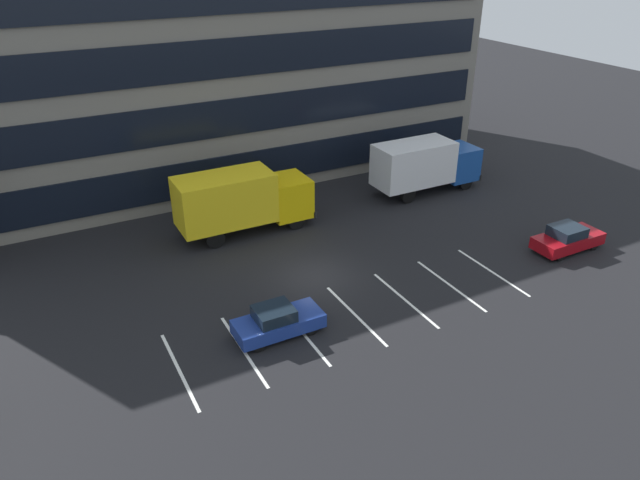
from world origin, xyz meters
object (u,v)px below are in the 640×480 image
at_px(box_truck_blue, 425,164).
at_px(box_truck_yellow_all, 242,199).
at_px(sedan_navy, 278,321).
at_px(sedan_maroon, 567,238).

xyz_separation_m(box_truck_blue, box_truck_yellow_all, (-13.15, 0.03, 0.09)).
height_order(box_truck_blue, sedan_navy, box_truck_blue).
height_order(box_truck_blue, box_truck_yellow_all, box_truck_yellow_all).
bearing_deg(sedan_maroon, box_truck_blue, 100.91).
bearing_deg(box_truck_blue, sedan_navy, -146.87).
relative_size(box_truck_yellow_all, sedan_maroon, 1.96).
bearing_deg(sedan_navy, sedan_maroon, -1.36).
height_order(sedan_maroon, sedan_navy, sedan_maroon).
xyz_separation_m(box_truck_yellow_all, sedan_maroon, (15.18, -10.59, -1.41)).
height_order(box_truck_blue, sedan_maroon, box_truck_blue).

